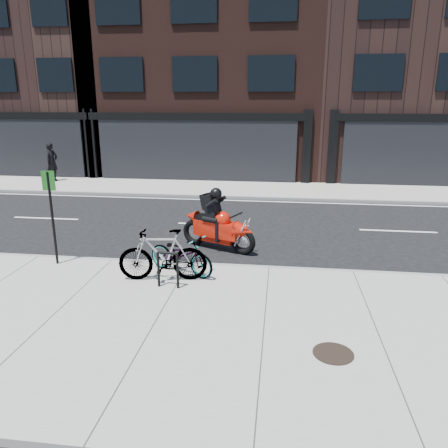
# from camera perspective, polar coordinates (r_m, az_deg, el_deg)

# --- Properties ---
(ground) EXTENTS (120.00, 120.00, 0.00)m
(ground) POSITION_cam_1_polar(r_m,az_deg,el_deg) (12.84, -2.80, -2.53)
(ground) COLOR black
(ground) RESTS_ON ground
(sidewalk_near) EXTENTS (60.00, 6.00, 0.13)m
(sidewalk_near) POSITION_cam_1_polar(r_m,az_deg,el_deg) (8.35, -9.02, -13.01)
(sidewalk_near) COLOR gray
(sidewalk_near) RESTS_ON ground
(sidewalk_far) EXTENTS (60.00, 3.50, 0.13)m
(sidewalk_far) POSITION_cam_1_polar(r_m,az_deg,el_deg) (20.25, 1.07, 4.60)
(sidewalk_far) COLOR gray
(sidewalk_far) RESTS_ON ground
(building_midwest) EXTENTS (10.00, 10.00, 12.00)m
(building_midwest) POSITION_cam_1_polar(r_m,az_deg,el_deg) (30.10, -21.92, 18.63)
(building_midwest) COLOR black
(building_midwest) RESTS_ON ground
(building_center) EXTENTS (12.00, 10.00, 14.50)m
(building_center) POSITION_cam_1_polar(r_m,az_deg,el_deg) (26.99, -1.68, 22.79)
(building_center) COLOR black
(building_center) RESTS_ON ground
(building_mideast) EXTENTS (12.00, 10.00, 12.50)m
(building_mideast) POSITION_cam_1_polar(r_m,az_deg,el_deg) (27.68, 25.27, 19.11)
(building_mideast) COLOR black
(building_mideast) RESTS_ON ground
(bike_rack) EXTENTS (0.49, 0.09, 0.82)m
(bike_rack) POSITION_cam_1_polar(r_m,az_deg,el_deg) (9.52, -7.35, -5.54)
(bike_rack) COLOR black
(bike_rack) RESTS_ON sidewalk_near
(bicycle_front) EXTENTS (1.86, 1.29, 0.93)m
(bicycle_front) POSITION_cam_1_polar(r_m,az_deg,el_deg) (10.25, -5.61, -3.97)
(bicycle_front) COLOR gray
(bicycle_front) RESTS_ON sidewalk_near
(bicycle_rear) EXTENTS (2.05, 0.82, 1.20)m
(bicycle_rear) POSITION_cam_1_polar(r_m,az_deg,el_deg) (9.87, -8.02, -4.03)
(bicycle_rear) COLOR gray
(bicycle_rear) RESTS_ON sidewalk_near
(motorcycle) EXTENTS (2.22, 1.30, 1.77)m
(motorcycle) POSITION_cam_1_polar(r_m,az_deg,el_deg) (12.08, -0.41, -0.15)
(motorcycle) COLOR black
(motorcycle) RESTS_ON ground
(pedestrian) EXTENTS (0.62, 0.78, 1.89)m
(pedestrian) POSITION_cam_1_polar(r_m,az_deg,el_deg) (23.34, -21.56, 7.53)
(pedestrian) COLOR black
(pedestrian) RESTS_ON sidewalk_far
(manhole_cover) EXTENTS (0.80, 0.80, 0.02)m
(manhole_cover) POSITION_cam_1_polar(r_m,az_deg,el_deg) (7.55, 14.07, -16.08)
(manhole_cover) COLOR black
(manhole_cover) RESTS_ON sidewalk_near
(sign_post) EXTENTS (0.31, 0.06, 2.33)m
(sign_post) POSITION_cam_1_polar(r_m,az_deg,el_deg) (11.31, -21.60, 1.78)
(sign_post) COLOR black
(sign_post) RESTS_ON sidewalk_near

